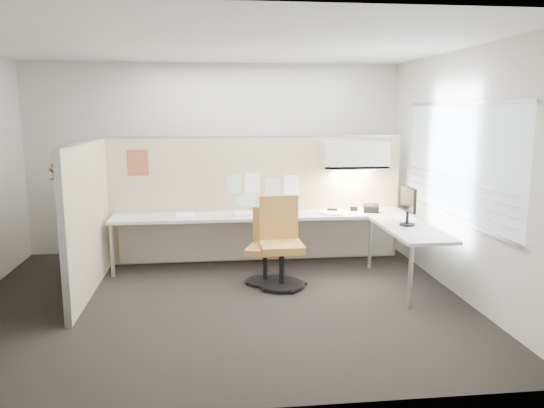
{
  "coord_description": "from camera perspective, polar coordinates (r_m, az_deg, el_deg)",
  "views": [
    {
      "loc": [
        -0.07,
        -5.74,
        2.13
      ],
      "look_at": [
        0.69,
        0.8,
        0.95
      ],
      "focal_mm": 35.0,
      "sensor_mm": 36.0,
      "label": 1
    }
  ],
  "objects": [
    {
      "name": "stapler",
      "position": [
        7.36,
        6.5,
        -0.69
      ],
      "size": [
        0.15,
        0.08,
        0.05
      ],
      "primitive_type": "cube",
      "rotation": [
        0.0,
        0.0,
        -0.32
      ],
      "color": "black",
      "rests_on": "desk"
    },
    {
      "name": "paper_stack_4",
      "position": [
        7.03,
        14.03,
        -1.55
      ],
      "size": [
        0.29,
        0.34,
        0.02
      ],
      "primitive_type": "cube",
      "rotation": [
        0.0,
        0.0,
        0.21
      ],
      "color": "white",
      "rests_on": "desk"
    },
    {
      "name": "task_light_strip",
      "position": [
        7.44,
        8.81,
        3.62
      ],
      "size": [
        0.6,
        0.06,
        0.02
      ],
      "primitive_type": "cube",
      "color": "#FFEABF",
      "rests_on": "overhead_bin"
    },
    {
      "name": "paper_stack_3",
      "position": [
        7.23,
        6.37,
        -0.99
      ],
      "size": [
        0.29,
        0.34,
        0.02
      ],
      "primitive_type": "cube",
      "rotation": [
        0.0,
        0.0,
        0.23
      ],
      "color": "white",
      "rests_on": "desk"
    },
    {
      "name": "pinned_papers",
      "position": [
        7.42,
        -1.12,
        1.64
      ],
      "size": [
        1.01,
        0.0,
        0.47
      ],
      "color": "#8CBF8C",
      "rests_on": "partition_back"
    },
    {
      "name": "poster",
      "position": [
        7.4,
        -14.23,
        4.33
      ],
      "size": [
        0.28,
        0.0,
        0.35
      ],
      "primitive_type": "cube",
      "color": "#DC501B",
      "rests_on": "partition_back"
    },
    {
      "name": "partition_back",
      "position": [
        7.47,
        -1.75,
        0.47
      ],
      "size": [
        4.1,
        0.06,
        1.75
      ],
      "primitive_type": "cube",
      "color": "#C9B68B",
      "rests_on": "floor"
    },
    {
      "name": "ceiling",
      "position": [
        5.78,
        -6.13,
        16.81
      ],
      "size": [
        5.5,
        4.5,
        0.01
      ],
      "primitive_type": "cube",
      "color": "white",
      "rests_on": "wall_back"
    },
    {
      "name": "paper_stack_1",
      "position": [
        7.09,
        -3.23,
        -1.08
      ],
      "size": [
        0.25,
        0.32,
        0.05
      ],
      "primitive_type": "cube",
      "rotation": [
        0.0,
        0.0,
        0.07
      ],
      "color": "white",
      "rests_on": "desk"
    },
    {
      "name": "floor",
      "position": [
        6.12,
        -5.63,
        -10.31
      ],
      "size": [
        5.5,
        4.5,
        0.01
      ],
      "primitive_type": "cube",
      "color": "black",
      "rests_on": "ground"
    },
    {
      "name": "chair_right",
      "position": [
        6.46,
        0.93,
        -4.46
      ],
      "size": [
        0.57,
        0.57,
        1.07
      ],
      "rotation": [
        0.0,
        0.0,
        0.02
      ],
      "color": "black",
      "rests_on": "floor"
    },
    {
      "name": "coat_hook",
      "position": [
        5.66,
        -22.07,
        2.25
      ],
      "size": [
        0.18,
        0.43,
        1.29
      ],
      "color": "silver",
      "rests_on": "partition_left"
    },
    {
      "name": "wall_right",
      "position": [
        6.43,
        19.47,
        3.06
      ],
      "size": [
        0.02,
        4.5,
        2.8
      ],
      "primitive_type": "cube",
      "color": "beige",
      "rests_on": "ground"
    },
    {
      "name": "chair_left",
      "position": [
        6.61,
        -0.61,
        -4.81
      ],
      "size": [
        0.54,
        0.56,
        0.91
      ],
      "rotation": [
        0.0,
        0.0,
        -0.34
      ],
      "color": "black",
      "rests_on": "floor"
    },
    {
      "name": "wall_back",
      "position": [
        8.02,
        -6.1,
        4.86
      ],
      "size": [
        5.5,
        0.02,
        2.8
      ],
      "primitive_type": "cube",
      "color": "beige",
      "rests_on": "ground"
    },
    {
      "name": "desk",
      "position": [
        7.1,
        1.65,
        -2.28
      ],
      "size": [
        4.0,
        2.07,
        0.73
      ],
      "color": "beige",
      "rests_on": "floor"
    },
    {
      "name": "monitor",
      "position": [
        6.64,
        14.42,
        0.08
      ],
      "size": [
        0.19,
        0.45,
        0.48
      ],
      "rotation": [
        0.0,
        0.0,
        1.57
      ],
      "color": "black",
      "rests_on": "desk"
    },
    {
      "name": "paper_stack_2",
      "position": [
        7.24,
        1.33,
        -0.95
      ],
      "size": [
        0.26,
        0.32,
        0.01
      ],
      "primitive_type": "cube",
      "rotation": [
        0.0,
        0.0,
        -0.11
      ],
      "color": "white",
      "rests_on": "desk"
    },
    {
      "name": "window_pane",
      "position": [
        6.41,
        19.35,
        4.39
      ],
      "size": [
        0.01,
        2.8,
        1.3
      ],
      "primitive_type": "cube",
      "color": "#8F9DA6",
      "rests_on": "wall_right"
    },
    {
      "name": "tape_dispenser",
      "position": [
        7.5,
        8.77,
        -0.5
      ],
      "size": [
        0.11,
        0.07,
        0.06
      ],
      "primitive_type": "cube",
      "rotation": [
        0.0,
        0.0,
        -0.11
      ],
      "color": "black",
      "rests_on": "desk"
    },
    {
      "name": "phone",
      "position": [
        7.44,
        10.57,
        -0.47
      ],
      "size": [
        0.24,
        0.23,
        0.12
      ],
      "rotation": [
        0.0,
        0.0,
        -0.21
      ],
      "color": "black",
      "rests_on": "desk"
    },
    {
      "name": "partition_left",
      "position": [
        6.52,
        -19.15,
        -1.52
      ],
      "size": [
        0.06,
        2.2,
        1.75
      ],
      "primitive_type": "cube",
      "color": "#C9B68B",
      "rests_on": "floor"
    },
    {
      "name": "paper_stack_0",
      "position": [
        7.16,
        -9.32,
        -1.2
      ],
      "size": [
        0.25,
        0.31,
        0.02
      ],
      "primitive_type": "cube",
      "rotation": [
        0.0,
        0.0,
        0.05
      ],
      "color": "white",
      "rests_on": "desk"
    },
    {
      "name": "wall_front",
      "position": [
        3.56,
        -5.35,
        -1.69
      ],
      "size": [
        5.5,
        0.02,
        2.8
      ],
      "primitive_type": "cube",
      "color": "beige",
      "rests_on": "ground"
    },
    {
      "name": "overhead_bin",
      "position": [
        7.42,
        8.85,
        5.23
      ],
      "size": [
        0.9,
        0.36,
        0.38
      ],
      "primitive_type": "cube",
      "color": "beige",
      "rests_on": "partition_back"
    }
  ]
}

